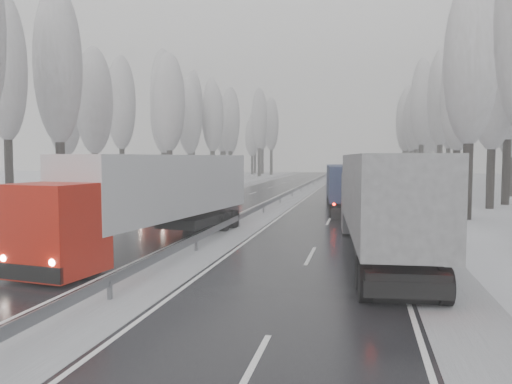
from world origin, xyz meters
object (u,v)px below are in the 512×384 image
at_px(box_truck_distant, 343,173).
at_px(truck_red_white, 156,193).
at_px(truck_blue_box, 342,184).
at_px(truck_red_red, 200,184).
at_px(truck_grey_tarp, 380,198).
at_px(truck_cream_box, 370,179).

height_order(box_truck_distant, truck_red_white, truck_red_white).
xyz_separation_m(truck_blue_box, truck_red_red, (-11.44, -1.85, -0.00)).
distance_m(truck_grey_tarp, box_truck_distant, 76.10).
bearing_deg(truck_red_red, truck_grey_tarp, -45.79).
height_order(truck_blue_box, truck_red_white, truck_red_white).
distance_m(truck_grey_tarp, truck_cream_box, 29.09).
bearing_deg(truck_red_white, box_truck_distant, 93.31).
relative_size(box_truck_distant, truck_red_white, 0.40).
relative_size(truck_red_white, truck_red_red, 1.22).
bearing_deg(truck_blue_box, box_truck_distant, 87.17).
bearing_deg(truck_blue_box, truck_cream_box, 71.77).
relative_size(truck_cream_box, truck_red_red, 1.00).
distance_m(truck_blue_box, truck_red_red, 11.59).
height_order(truck_grey_tarp, truck_red_white, truck_red_white).
height_order(box_truck_distant, truck_red_red, truck_red_red).
bearing_deg(truck_cream_box, truck_blue_box, -101.70).
bearing_deg(truck_blue_box, truck_grey_tarp, -87.78).
relative_size(truck_cream_box, box_truck_distant, 2.09).
height_order(truck_cream_box, truck_red_red, truck_cream_box).
relative_size(truck_grey_tarp, box_truck_distant, 2.53).
bearing_deg(truck_cream_box, truck_red_white, -108.44).
relative_size(truck_grey_tarp, truck_red_red, 1.21).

